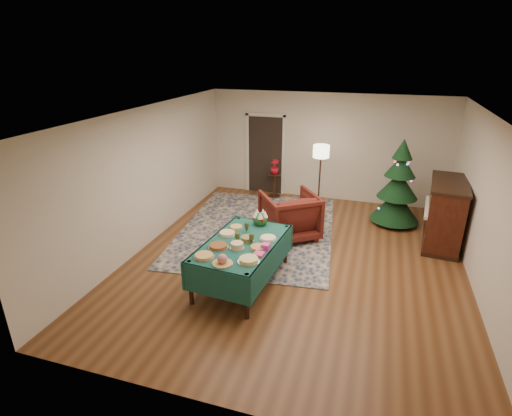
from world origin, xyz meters
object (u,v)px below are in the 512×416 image
(christmas_tree, at_px, (398,187))
(piano, at_px, (445,214))
(gift_box, at_px, (266,247))
(buffet_table, at_px, (242,250))
(side_table, at_px, (274,186))
(floor_lamp, at_px, (321,155))
(potted_plant, at_px, (275,170))
(armchair, at_px, (290,213))

(christmas_tree, distance_m, piano, 1.20)
(gift_box, bearing_deg, buffet_table, 163.26)
(side_table, height_order, christmas_tree, christmas_tree)
(floor_lamp, bearing_deg, potted_plant, 159.73)
(christmas_tree, height_order, piano, christmas_tree)
(christmas_tree, bearing_deg, buffet_table, -126.56)
(buffet_table, xyz_separation_m, side_table, (-0.55, 4.18, -0.29))
(christmas_tree, bearing_deg, potted_plant, 164.35)
(buffet_table, bearing_deg, potted_plant, 97.53)
(buffet_table, distance_m, armchair, 1.97)
(side_table, relative_size, piano, 0.41)
(floor_lamp, height_order, piano, floor_lamp)
(potted_plant, height_order, piano, piano)
(piano, bearing_deg, floor_lamp, 156.69)
(armchair, height_order, potted_plant, armchair)
(side_table, height_order, potted_plant, potted_plant)
(buffet_table, bearing_deg, armchair, 79.35)
(gift_box, height_order, potted_plant, potted_plant)
(christmas_tree, relative_size, piano, 1.23)
(floor_lamp, relative_size, christmas_tree, 0.82)
(side_table, bearing_deg, gift_box, -77.02)
(gift_box, bearing_deg, piano, 42.72)
(buffet_table, relative_size, floor_lamp, 1.28)
(potted_plant, bearing_deg, gift_box, -77.02)
(side_table, bearing_deg, christmas_tree, -15.65)
(armchair, bearing_deg, piano, 156.29)
(armchair, distance_m, piano, 3.07)
(buffet_table, bearing_deg, side_table, 97.53)
(armchair, height_order, christmas_tree, christmas_tree)
(potted_plant, distance_m, christmas_tree, 3.14)
(buffet_table, distance_m, side_table, 4.22)
(floor_lamp, relative_size, piano, 1.01)
(armchair, relative_size, piano, 0.68)
(floor_lamp, bearing_deg, christmas_tree, -12.30)
(gift_box, relative_size, piano, 0.08)
(buffet_table, height_order, floor_lamp, floor_lamp)
(gift_box, bearing_deg, floor_lamp, 86.31)
(side_table, xyz_separation_m, piano, (3.92, -1.61, 0.32))
(potted_plant, bearing_deg, christmas_tree, -15.65)
(floor_lamp, xyz_separation_m, potted_plant, (-1.24, 0.46, -0.59))
(potted_plant, bearing_deg, floor_lamp, -20.27)
(christmas_tree, xyz_separation_m, piano, (0.89, -0.76, -0.23))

